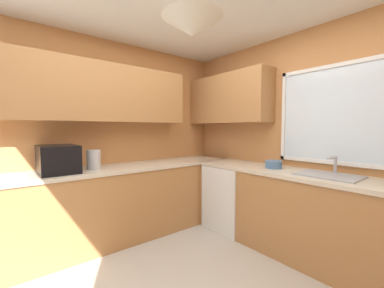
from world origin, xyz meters
name	(u,v)px	position (x,y,z in m)	size (l,w,h in m)	color
room_shell	(203,93)	(-0.36, 0.42, 1.71)	(3.66, 3.51, 2.57)	#C6844C
counter_run_left	(118,203)	(-1.46, 0.00, 0.45)	(0.65, 3.12, 0.90)	#AD7542
counter_run_back	(307,215)	(0.21, 1.38, 0.45)	(2.75, 0.65, 0.90)	#AD7542
dishwasher	(232,197)	(-0.80, 1.35, 0.43)	(0.60, 0.60, 0.86)	white
microwave	(58,159)	(-1.46, -0.64, 1.05)	(0.48, 0.36, 0.29)	black
kettle	(94,160)	(-1.44, -0.29, 1.01)	(0.15, 0.15, 0.22)	#B7B7BC
sink_assembly	(329,175)	(0.41, 1.39, 0.91)	(0.55, 0.40, 0.19)	#9EA0A5
bowl	(274,164)	(-0.20, 1.38, 0.95)	(0.19, 0.19, 0.09)	#4C7099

